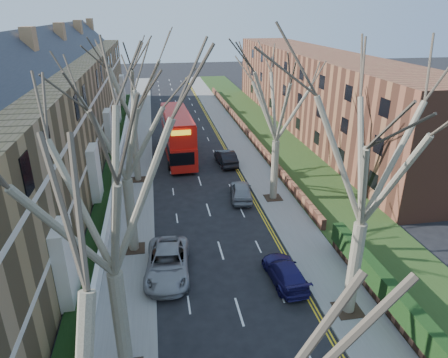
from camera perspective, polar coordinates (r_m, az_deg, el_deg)
name	(u,v)px	position (r m, az deg, el deg)	size (l,w,h in m)	color
pavement_left	(138,145)	(48.80, -12.21, 4.79)	(3.00, 102.00, 0.12)	slate
pavement_right	(236,140)	(49.71, 1.78, 5.64)	(3.00, 102.00, 0.12)	slate
terrace_left	(47,119)	(40.79, -23.99, 7.79)	(9.70, 78.00, 13.60)	olive
flats_right	(315,91)	(55.60, 12.90, 12.18)	(13.97, 54.00, 10.00)	brown
front_wall_left	(119,165)	(41.19, -14.82, 1.96)	(0.30, 78.00, 1.00)	white
grass_verge_right	(271,137)	(50.75, 6.79, 5.96)	(6.00, 102.00, 0.06)	#253B15
tree_left_mid	(102,174)	(14.59, -17.06, 0.67)	(10.50, 10.50, 14.71)	brown
tree_left_far	(121,115)	(24.19, -14.56, 8.85)	(10.15, 10.15, 14.22)	brown
tree_left_dist	(129,78)	(35.90, -13.42, 13.89)	(10.50, 10.50, 14.71)	brown
tree_right_mid	(374,140)	(18.85, 20.59, 5.20)	(10.50, 10.50, 14.71)	brown
tree_right_far	(279,90)	(31.42, 7.83, 12.49)	(10.15, 10.15, 14.22)	brown
double_decker_bus	(178,136)	(43.39, -6.63, 6.11)	(3.27, 11.71, 4.83)	red
car_left_far	(168,263)	(24.83, -8.05, -11.81)	(2.57, 5.57, 1.55)	gray
car_right_near	(285,272)	(24.38, 8.71, -12.99)	(1.78, 4.37, 1.27)	#1D1854
car_right_mid	(241,191)	(33.86, 2.47, -1.68)	(1.75, 4.34, 1.48)	gray
car_right_far	(226,157)	(41.46, 0.29, 3.10)	(1.61, 4.61, 1.52)	black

